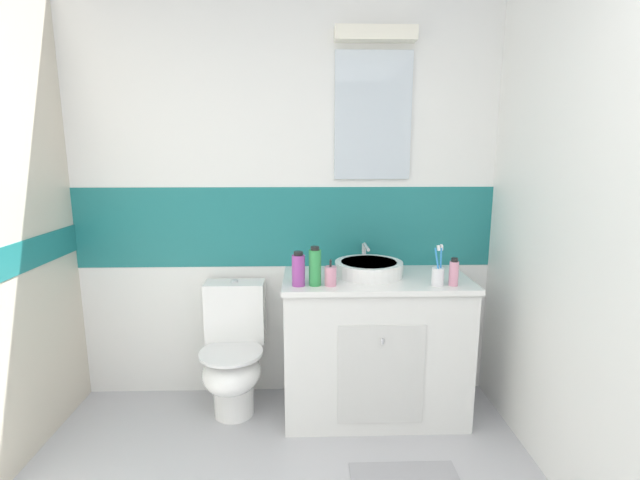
{
  "coord_description": "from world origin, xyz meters",
  "views": [
    {
      "loc": [
        0.13,
        -0.4,
        1.56
      ],
      "look_at": [
        0.2,
        1.87,
        1.12
      ],
      "focal_mm": 25.45,
      "sensor_mm": 36.0,
      "label": 1
    }
  ],
  "objects_px": {
    "shampoo_bottle_tall": "(315,267)",
    "toilet": "(233,354)",
    "deodorant_spray_can": "(454,273)",
    "sink_basin": "(369,268)",
    "soap_dispenser": "(330,276)",
    "toothbrush_cup": "(438,275)",
    "mouthwash_bottle": "(298,269)"
  },
  "relations": [
    {
      "from": "sink_basin",
      "to": "soap_dispenser",
      "type": "distance_m",
      "value": 0.31
    },
    {
      "from": "toilet",
      "to": "soap_dispenser",
      "type": "height_order",
      "value": "soap_dispenser"
    },
    {
      "from": "toothbrush_cup",
      "to": "deodorant_spray_can",
      "type": "distance_m",
      "value": 0.09
    },
    {
      "from": "toilet",
      "to": "shampoo_bottle_tall",
      "type": "height_order",
      "value": "shampoo_bottle_tall"
    },
    {
      "from": "toilet",
      "to": "deodorant_spray_can",
      "type": "xyz_separation_m",
      "value": [
        1.24,
        -0.21,
        0.56
      ]
    },
    {
      "from": "toilet",
      "to": "toothbrush_cup",
      "type": "distance_m",
      "value": 1.29
    },
    {
      "from": "toilet",
      "to": "toothbrush_cup",
      "type": "height_order",
      "value": "toothbrush_cup"
    },
    {
      "from": "soap_dispenser",
      "to": "shampoo_bottle_tall",
      "type": "height_order",
      "value": "shampoo_bottle_tall"
    },
    {
      "from": "sink_basin",
      "to": "mouthwash_bottle",
      "type": "relative_size",
      "value": 2.34
    },
    {
      "from": "mouthwash_bottle",
      "to": "deodorant_spray_can",
      "type": "bearing_deg",
      "value": -1.49
    },
    {
      "from": "toothbrush_cup",
      "to": "toilet",
      "type": "bearing_deg",
      "value": 169.78
    },
    {
      "from": "toothbrush_cup",
      "to": "shampoo_bottle_tall",
      "type": "relative_size",
      "value": 1.05
    },
    {
      "from": "shampoo_bottle_tall",
      "to": "deodorant_spray_can",
      "type": "xyz_separation_m",
      "value": [
        0.75,
        -0.02,
        -0.03
      ]
    },
    {
      "from": "sink_basin",
      "to": "toilet",
      "type": "distance_m",
      "value": 0.97
    },
    {
      "from": "sink_basin",
      "to": "soap_dispenser",
      "type": "height_order",
      "value": "sink_basin"
    },
    {
      "from": "toothbrush_cup",
      "to": "deodorant_spray_can",
      "type": "relative_size",
      "value": 1.48
    },
    {
      "from": "sink_basin",
      "to": "toilet",
      "type": "xyz_separation_m",
      "value": [
        -0.81,
        -0.01,
        -0.53
      ]
    },
    {
      "from": "toilet",
      "to": "deodorant_spray_can",
      "type": "distance_m",
      "value": 1.37
    },
    {
      "from": "toothbrush_cup",
      "to": "shampoo_bottle_tall",
      "type": "distance_m",
      "value": 0.67
    },
    {
      "from": "sink_basin",
      "to": "toothbrush_cup",
      "type": "bearing_deg",
      "value": -32.49
    },
    {
      "from": "shampoo_bottle_tall",
      "to": "toilet",
      "type": "bearing_deg",
      "value": 159.16
    },
    {
      "from": "shampoo_bottle_tall",
      "to": "deodorant_spray_can",
      "type": "relative_size",
      "value": 1.41
    },
    {
      "from": "toothbrush_cup",
      "to": "shampoo_bottle_tall",
      "type": "bearing_deg",
      "value": 178.09
    },
    {
      "from": "shampoo_bottle_tall",
      "to": "soap_dispenser",
      "type": "bearing_deg",
      "value": -5.44
    },
    {
      "from": "toilet",
      "to": "soap_dispenser",
      "type": "bearing_deg",
      "value": -18.71
    },
    {
      "from": "soap_dispenser",
      "to": "mouthwash_bottle",
      "type": "distance_m",
      "value": 0.18
    },
    {
      "from": "sink_basin",
      "to": "toothbrush_cup",
      "type": "relative_size",
      "value": 1.96
    },
    {
      "from": "sink_basin",
      "to": "mouthwash_bottle",
      "type": "xyz_separation_m",
      "value": [
        -0.41,
        -0.2,
        0.04
      ]
    },
    {
      "from": "sink_basin",
      "to": "shampoo_bottle_tall",
      "type": "bearing_deg",
      "value": -148.2
    },
    {
      "from": "sink_basin",
      "to": "shampoo_bottle_tall",
      "type": "distance_m",
      "value": 0.38
    },
    {
      "from": "toilet",
      "to": "soap_dispenser",
      "type": "distance_m",
      "value": 0.81
    },
    {
      "from": "toilet",
      "to": "toothbrush_cup",
      "type": "xyz_separation_m",
      "value": [
        1.15,
        -0.21,
        0.54
      ]
    }
  ]
}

